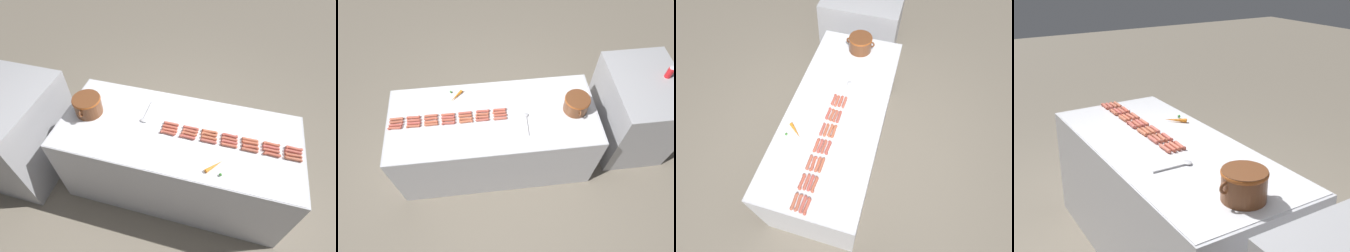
# 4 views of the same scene
# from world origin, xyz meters

# --- Properties ---
(ground_plane) EXTENTS (20.00, 20.00, 0.00)m
(ground_plane) POSITION_xyz_m (0.00, 0.00, 0.00)
(ground_plane) COLOR #756B5B
(griddle_counter) EXTENTS (0.90, 2.11, 0.87)m
(griddle_counter) POSITION_xyz_m (0.00, 0.00, 0.44)
(griddle_counter) COLOR #BCBCC1
(griddle_counter) RESTS_ON ground_plane
(back_cabinet) EXTENTS (0.98, 0.73, 1.01)m
(back_cabinet) POSITION_xyz_m (-0.15, 1.63, 0.50)
(back_cabinet) COLOR #A0A0A4
(back_cabinet) RESTS_ON ground_plane
(hot_dog_0) EXTENTS (0.03, 0.14, 0.03)m
(hot_dog_0) POSITION_xyz_m (-0.06, -0.95, 0.89)
(hot_dog_0) COLOR #B45B41
(hot_dog_0) RESTS_ON griddle_counter
(hot_dog_1) EXTENTS (0.03, 0.14, 0.03)m
(hot_dog_1) POSITION_xyz_m (-0.06, -0.78, 0.89)
(hot_dog_1) COLOR #B7513E
(hot_dog_1) RESTS_ON griddle_counter
(hot_dog_2) EXTENTS (0.03, 0.14, 0.03)m
(hot_dog_2) POSITION_xyz_m (-0.06, -0.61, 0.89)
(hot_dog_2) COLOR #B15944
(hot_dog_2) RESTS_ON griddle_counter
(hot_dog_3) EXTENTS (0.03, 0.14, 0.03)m
(hot_dog_3) POSITION_xyz_m (-0.05, -0.44, 0.89)
(hot_dog_3) COLOR #BE5842
(hot_dog_3) RESTS_ON griddle_counter
(hot_dog_4) EXTENTS (0.03, 0.14, 0.03)m
(hot_dog_4) POSITION_xyz_m (-0.06, -0.28, 0.89)
(hot_dog_4) COLOR #B45547
(hot_dog_4) RESTS_ON griddle_counter
(hot_dog_5) EXTENTS (0.03, 0.14, 0.03)m
(hot_dog_5) POSITION_xyz_m (-0.06, -0.10, 0.89)
(hot_dog_5) COLOR #B85144
(hot_dog_5) RESTS_ON griddle_counter
(hot_dog_6) EXTENTS (0.03, 0.14, 0.03)m
(hot_dog_6) POSITION_xyz_m (-0.06, 0.07, 0.89)
(hot_dog_6) COLOR #B85443
(hot_dog_6) RESTS_ON griddle_counter
(hot_dog_7) EXTENTS (0.03, 0.14, 0.03)m
(hot_dog_7) POSITION_xyz_m (-0.02, -0.95, 0.89)
(hot_dog_7) COLOR #B1563F
(hot_dog_7) RESTS_ON griddle_counter
(hot_dog_8) EXTENTS (0.03, 0.14, 0.03)m
(hot_dog_8) POSITION_xyz_m (-0.02, -0.78, 0.89)
(hot_dog_8) COLOR #B65544
(hot_dog_8) RESTS_ON griddle_counter
(hot_dog_9) EXTENTS (0.04, 0.14, 0.03)m
(hot_dog_9) POSITION_xyz_m (-0.02, -0.61, 0.89)
(hot_dog_9) COLOR #B9553F
(hot_dog_9) RESTS_ON griddle_counter
(hot_dog_10) EXTENTS (0.03, 0.14, 0.03)m
(hot_dog_10) POSITION_xyz_m (-0.02, -0.44, 0.89)
(hot_dog_10) COLOR #B65147
(hot_dog_10) RESTS_ON griddle_counter
(hot_dog_11) EXTENTS (0.03, 0.14, 0.03)m
(hot_dog_11) POSITION_xyz_m (-0.02, -0.27, 0.89)
(hot_dog_11) COLOR #B75A3E
(hot_dog_11) RESTS_ON griddle_counter
(hot_dog_12) EXTENTS (0.04, 0.14, 0.03)m
(hot_dog_12) POSITION_xyz_m (-0.02, -0.10, 0.89)
(hot_dog_12) COLOR #B2593F
(hot_dog_12) RESTS_ON griddle_counter
(hot_dog_13) EXTENTS (0.03, 0.14, 0.03)m
(hot_dog_13) POSITION_xyz_m (-0.02, 0.07, 0.89)
(hot_dog_13) COLOR #BD5942
(hot_dog_13) RESTS_ON griddle_counter
(hot_dog_14) EXTENTS (0.03, 0.14, 0.03)m
(hot_dog_14) POSITION_xyz_m (0.02, -0.95, 0.89)
(hot_dog_14) COLOR #B35043
(hot_dog_14) RESTS_ON griddle_counter
(hot_dog_15) EXTENTS (0.03, 0.14, 0.03)m
(hot_dog_15) POSITION_xyz_m (0.01, -0.78, 0.89)
(hot_dog_15) COLOR #BA5046
(hot_dog_15) RESTS_ON griddle_counter
(hot_dog_16) EXTENTS (0.03, 0.14, 0.03)m
(hot_dog_16) POSITION_xyz_m (0.02, -0.61, 0.89)
(hot_dog_16) COLOR #BD5A3F
(hot_dog_16) RESTS_ON griddle_counter
(hot_dog_17) EXTENTS (0.03, 0.14, 0.03)m
(hot_dog_17) POSITION_xyz_m (0.01, -0.44, 0.89)
(hot_dog_17) COLOR #B0523E
(hot_dog_17) RESTS_ON griddle_counter
(hot_dog_18) EXTENTS (0.03, 0.14, 0.03)m
(hot_dog_18) POSITION_xyz_m (0.02, -0.27, 0.89)
(hot_dog_18) COLOR #B65E40
(hot_dog_18) RESTS_ON griddle_counter
(hot_dog_19) EXTENTS (0.03, 0.14, 0.03)m
(hot_dog_19) POSITION_xyz_m (0.01, -0.11, 0.89)
(hot_dog_19) COLOR #B35742
(hot_dog_19) RESTS_ON griddle_counter
(hot_dog_20) EXTENTS (0.03, 0.14, 0.03)m
(hot_dog_20) POSITION_xyz_m (0.01, 0.07, 0.89)
(hot_dog_20) COLOR #B8523E
(hot_dog_20) RESTS_ON griddle_counter
(hot_dog_21) EXTENTS (0.03, 0.14, 0.03)m
(hot_dog_21) POSITION_xyz_m (0.05, -0.95, 0.89)
(hot_dog_21) COLOR #B85240
(hot_dog_21) RESTS_ON griddle_counter
(hot_dog_22) EXTENTS (0.03, 0.14, 0.03)m
(hot_dog_22) POSITION_xyz_m (0.05, -0.78, 0.89)
(hot_dog_22) COLOR #B5563E
(hot_dog_22) RESTS_ON griddle_counter
(hot_dog_23) EXTENTS (0.03, 0.14, 0.03)m
(hot_dog_23) POSITION_xyz_m (0.05, -0.61, 0.89)
(hot_dog_23) COLOR #B55A3E
(hot_dog_23) RESTS_ON griddle_counter
(hot_dog_24) EXTENTS (0.03, 0.14, 0.03)m
(hot_dog_24) POSITION_xyz_m (0.05, -0.44, 0.89)
(hot_dog_24) COLOR #B34F42
(hot_dog_24) RESTS_ON griddle_counter
(hot_dog_25) EXTENTS (0.03, 0.14, 0.03)m
(hot_dog_25) POSITION_xyz_m (0.05, -0.27, 0.89)
(hot_dog_25) COLOR #B95E40
(hot_dog_25) RESTS_ON griddle_counter
(hot_dog_26) EXTENTS (0.03, 0.14, 0.03)m
(hot_dog_26) POSITION_xyz_m (0.05, -0.11, 0.89)
(hot_dog_26) COLOR #B35143
(hot_dog_26) RESTS_ON griddle_counter
(hot_dog_27) EXTENTS (0.03, 0.14, 0.03)m
(hot_dog_27) POSITION_xyz_m (0.05, 0.07, 0.89)
(hot_dog_27) COLOR #BA5A47
(hot_dog_27) RESTS_ON griddle_counter
(bean_pot) EXTENTS (0.31, 0.25, 0.17)m
(bean_pot) POSITION_xyz_m (0.01, 0.83, 0.97)
(bean_pot) COLOR brown
(bean_pot) RESTS_ON griddle_counter
(serving_spoon) EXTENTS (0.27, 0.07, 0.02)m
(serving_spoon) POSITION_xyz_m (0.08, 0.32, 0.88)
(serving_spoon) COLOR #B7B7BC
(serving_spoon) RESTS_ON griddle_counter
(carrot) EXTENTS (0.15, 0.14, 0.03)m
(carrot) POSITION_xyz_m (-0.29, -0.36, 0.89)
(carrot) COLOR orange
(carrot) RESTS_ON griddle_counter
(soda_can) EXTENTS (0.07, 0.07, 0.12)m
(soda_can) POSITION_xyz_m (-0.20, 1.83, 1.07)
(soda_can) COLOR red
(soda_can) RESTS_ON back_cabinet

